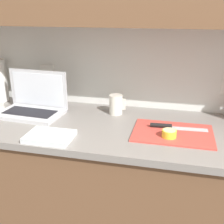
{
  "coord_description": "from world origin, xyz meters",
  "views": [
    {
      "loc": [
        -0.0,
        -1.34,
        1.51
      ],
      "look_at": [
        -0.32,
        -0.01,
        1.0
      ],
      "focal_mm": 45.0,
      "sensor_mm": 36.0,
      "label": 1
    }
  ],
  "objects_px": {
    "lemon_half_cut": "(170,133)",
    "measuring_cup": "(117,105)",
    "cutting_board": "(174,133)",
    "knife": "(169,126)",
    "laptop": "(34,104)"
  },
  "relations": [
    {
      "from": "cutting_board",
      "to": "lemon_half_cut",
      "type": "bearing_deg",
      "value": -107.77
    },
    {
      "from": "laptop",
      "to": "lemon_half_cut",
      "type": "distance_m",
      "value": 0.81
    },
    {
      "from": "lemon_half_cut",
      "to": "measuring_cup",
      "type": "height_order",
      "value": "measuring_cup"
    },
    {
      "from": "lemon_half_cut",
      "to": "cutting_board",
      "type": "bearing_deg",
      "value": 72.23
    },
    {
      "from": "laptop",
      "to": "knife",
      "type": "distance_m",
      "value": 0.79
    },
    {
      "from": "cutting_board",
      "to": "measuring_cup",
      "type": "distance_m",
      "value": 0.4
    },
    {
      "from": "cutting_board",
      "to": "measuring_cup",
      "type": "xyz_separation_m",
      "value": [
        -0.34,
        0.21,
        0.05
      ]
    },
    {
      "from": "laptop",
      "to": "cutting_board",
      "type": "relative_size",
      "value": 0.98
    },
    {
      "from": "laptop",
      "to": "knife",
      "type": "height_order",
      "value": "laptop"
    },
    {
      "from": "lemon_half_cut",
      "to": "measuring_cup",
      "type": "distance_m",
      "value": 0.42
    },
    {
      "from": "laptop",
      "to": "measuring_cup",
      "type": "distance_m",
      "value": 0.49
    },
    {
      "from": "knife",
      "to": "laptop",
      "type": "bearing_deg",
      "value": 172.26
    },
    {
      "from": "cutting_board",
      "to": "knife",
      "type": "distance_m",
      "value": 0.06
    },
    {
      "from": "measuring_cup",
      "to": "knife",
      "type": "bearing_deg",
      "value": -27.13
    },
    {
      "from": "cutting_board",
      "to": "knife",
      "type": "height_order",
      "value": "knife"
    }
  ]
}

